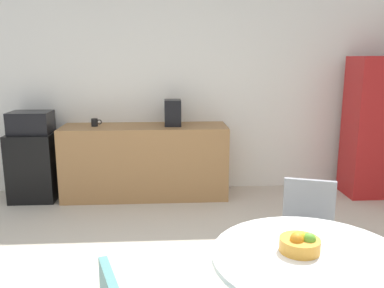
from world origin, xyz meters
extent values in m
cube|color=white|center=(0.00, 3.00, 1.30)|extent=(6.00, 0.10, 2.60)
cube|color=#9E7042|center=(-0.29, 2.65, 0.45)|extent=(2.02, 0.60, 0.90)
cube|color=black|center=(-1.65, 2.65, 0.41)|extent=(0.54, 0.54, 0.83)
cube|color=black|center=(-1.65, 2.65, 0.96)|extent=(0.48, 0.38, 0.26)
cube|color=#B21E1E|center=(2.55, 2.55, 0.87)|extent=(0.60, 0.50, 1.74)
cylinder|color=white|center=(0.72, -0.39, 0.72)|extent=(1.02, 1.02, 0.03)
cylinder|color=silver|center=(1.09, 0.19, 0.21)|extent=(0.02, 0.02, 0.42)
cylinder|color=silver|center=(0.79, 0.29, 0.21)|extent=(0.02, 0.02, 0.42)
cylinder|color=silver|center=(1.19, 0.49, 0.21)|extent=(0.02, 0.02, 0.42)
cylinder|color=silver|center=(0.90, 0.59, 0.21)|extent=(0.02, 0.02, 0.42)
cube|color=gray|center=(0.99, 0.39, 0.44)|extent=(0.53, 0.53, 0.03)
cube|color=gray|center=(1.06, 0.57, 0.64)|extent=(0.37, 0.16, 0.38)
cylinder|color=gold|center=(0.67, -0.35, 0.77)|extent=(0.21, 0.21, 0.07)
sphere|color=yellow|center=(0.67, -0.35, 0.81)|extent=(0.07, 0.07, 0.07)
sphere|color=#66B233|center=(0.72, -0.36, 0.81)|extent=(0.07, 0.07, 0.07)
sphere|color=orange|center=(0.66, -0.36, 0.81)|extent=(0.07, 0.07, 0.07)
sphere|color=orange|center=(0.65, -0.37, 0.81)|extent=(0.07, 0.07, 0.07)
cylinder|color=black|center=(-0.90, 2.66, 0.95)|extent=(0.08, 0.08, 0.09)
torus|color=black|center=(-0.84, 2.66, 0.95)|extent=(0.06, 0.01, 0.06)
cube|color=black|center=(0.06, 2.65, 1.06)|extent=(0.20, 0.24, 0.32)
camera|label=1|loc=(0.00, -2.23, 1.72)|focal=37.50mm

